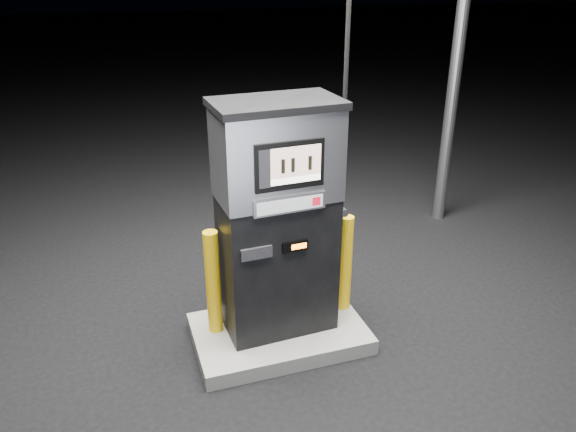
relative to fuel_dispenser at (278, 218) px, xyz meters
name	(u,v)px	position (x,y,z in m)	size (l,w,h in m)	color
ground	(279,340)	(-0.02, -0.07, -1.25)	(80.00, 80.00, 0.00)	black
pump_island	(279,333)	(-0.02, -0.07, -1.18)	(1.60, 1.00, 0.15)	slate
fuel_dispenser	(278,218)	(0.00, 0.00, 0.00)	(1.20, 0.69, 4.46)	black
bollard_left	(213,283)	(-0.59, 0.09, -0.59)	(0.14, 0.14, 1.02)	yellow
bollard_right	(345,263)	(0.70, 0.06, -0.61)	(0.13, 0.13, 0.99)	yellow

